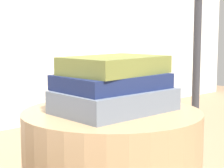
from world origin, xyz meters
TOP-DOWN VIEW (x-y plane):
  - book_slate at (-0.00, -0.01)m, footprint 0.27×0.18m
  - book_navy at (0.00, 0.00)m, footprint 0.25×0.18m
  - book_olive at (0.01, 0.00)m, footprint 0.25×0.18m

SIDE VIEW (x-z plane):
  - book_slate at x=0.00m, z-range 0.54..0.59m
  - book_navy at x=0.00m, z-range 0.59..0.63m
  - book_olive at x=0.01m, z-range 0.63..0.67m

